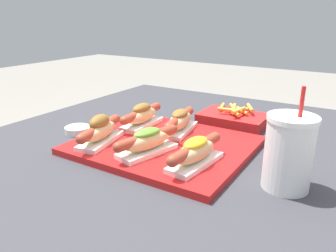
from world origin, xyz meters
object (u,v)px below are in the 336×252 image
object	(u,v)px
sauce_bowl	(78,130)
fries_basket	(233,118)
serving_tray	(164,145)
hot_dog_3	(142,115)
hot_dog_0	(100,130)
hot_dog_4	(180,121)
hot_dog_2	(195,152)
hot_dog_1	(147,141)
drink_cup	(289,152)

from	to	relation	value
sauce_bowl	fries_basket	bearing A→B (deg)	42.20
serving_tray	sauce_bowl	size ratio (longest dim) A/B	5.86
hot_dog_3	sauce_bowl	xyz separation A→B (m)	(-0.16, -0.12, -0.04)
hot_dog_3	hot_dog_0	bearing A→B (deg)	-93.85
hot_dog_0	hot_dog_3	size ratio (longest dim) A/B	0.98
hot_dog_4	fries_basket	size ratio (longest dim) A/B	0.93
serving_tray	hot_dog_2	size ratio (longest dim) A/B	2.23
hot_dog_1	fries_basket	xyz separation A→B (m)	(0.08, 0.38, -0.03)
hot_dog_3	serving_tray	bearing A→B (deg)	-30.70
hot_dog_1	hot_dog_4	world-z (taller)	hot_dog_4
hot_dog_0	hot_dog_1	bearing A→B (deg)	3.11
hot_dog_1	hot_dog_4	distance (m)	0.18
serving_tray	hot_dog_4	bearing A→B (deg)	93.60
hot_dog_1	hot_dog_3	xyz separation A→B (m)	(-0.14, 0.16, 0.00)
hot_dog_3	hot_dog_4	size ratio (longest dim) A/B	1.01
serving_tray	fries_basket	distance (m)	0.31
drink_cup	hot_dog_2	bearing A→B (deg)	-168.86
hot_dog_4	fries_basket	world-z (taller)	hot_dog_4
drink_cup	hot_dog_4	bearing A→B (deg)	157.62
hot_dog_2	sauce_bowl	xyz separation A→B (m)	(-0.42, 0.04, -0.04)
hot_dog_0	hot_dog_3	world-z (taller)	hot_dog_0
hot_dog_0	sauce_bowl	bearing A→B (deg)	159.73
hot_dog_0	serving_tray	bearing A→B (deg)	32.97
fries_basket	serving_tray	bearing A→B (deg)	-105.34
sauce_bowl	hot_dog_1	bearing A→B (deg)	-8.88
hot_dog_0	hot_dog_4	size ratio (longest dim) A/B	0.99
drink_cup	sauce_bowl	bearing A→B (deg)	179.58
hot_dog_1	hot_dog_3	size ratio (longest dim) A/B	0.98
hot_dog_2	hot_dog_3	world-z (taller)	hot_dog_3
hot_dog_2	drink_cup	size ratio (longest dim) A/B	0.92
hot_dog_0	fries_basket	xyz separation A→B (m)	(0.22, 0.39, -0.03)
sauce_bowl	fries_basket	distance (m)	0.50
hot_dog_0	fries_basket	distance (m)	0.45
hot_dog_3	drink_cup	world-z (taller)	drink_cup
hot_dog_0	sauce_bowl	size ratio (longest dim) A/B	2.59
serving_tray	hot_dog_1	xyz separation A→B (m)	(0.00, -0.08, 0.04)
hot_dog_2	drink_cup	world-z (taller)	drink_cup
hot_dog_2	hot_dog_1	bearing A→B (deg)	-178.46
fries_basket	hot_dog_0	bearing A→B (deg)	-119.92
hot_dog_1	fries_basket	world-z (taller)	hot_dog_1
hot_dog_0	hot_dog_1	world-z (taller)	hot_dog_0
serving_tray	hot_dog_4	size ratio (longest dim) A/B	2.25
hot_dog_2	hot_dog_4	distance (m)	0.22
fries_basket	hot_dog_4	bearing A→B (deg)	-113.34
hot_dog_0	sauce_bowl	world-z (taller)	hot_dog_0
sauce_bowl	hot_dog_0	bearing A→B (deg)	-20.27
hot_dog_0	drink_cup	size ratio (longest dim) A/B	0.91
sauce_bowl	drink_cup	world-z (taller)	drink_cup
hot_dog_3	fries_basket	size ratio (longest dim) A/B	0.95
hot_dog_0	sauce_bowl	xyz separation A→B (m)	(-0.15, 0.05, -0.04)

